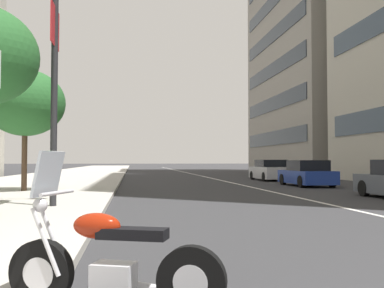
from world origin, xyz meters
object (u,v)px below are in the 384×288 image
motorcycle_by_sign_pole (110,263)px  car_mid_block_traffic (270,171)px  car_lead_in_lane (307,174)px  street_lamp_with_banners (68,11)px  street_tree_by_lamp_post (25,103)px

motorcycle_by_sign_pole → car_mid_block_traffic: (25.63, -9.69, 0.24)m
motorcycle_by_sign_pole → car_lead_in_lane: motorcycle_by_sign_pole is taller
motorcycle_by_sign_pole → street_lamp_with_banners: (8.28, 1.58, 5.08)m
car_lead_in_lane → street_tree_by_lamp_post: (-4.14, 13.70, 3.09)m
car_lead_in_lane → street_tree_by_lamp_post: bearing=106.2°
car_lead_in_lane → street_lamp_with_banners: bearing=132.8°
car_mid_block_traffic → motorcycle_by_sign_pole: bearing=158.3°
car_lead_in_lane → street_lamp_with_banners: size_ratio=0.46×
street_lamp_with_banners → street_tree_by_lamp_post: size_ratio=1.83×
street_lamp_with_banners → street_tree_by_lamp_post: street_lamp_with_banners is taller
car_mid_block_traffic → street_lamp_with_banners: size_ratio=0.47×
motorcycle_by_sign_pole → car_lead_in_lane: (18.78, -9.54, 0.21)m
car_mid_block_traffic → street_lamp_with_banners: bearing=146.0°
street_lamp_with_banners → street_tree_by_lamp_post: bearing=22.1°
street_lamp_with_banners → car_mid_block_traffic: bearing=-33.0°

